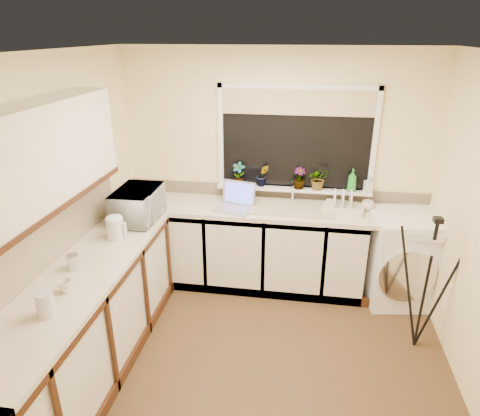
% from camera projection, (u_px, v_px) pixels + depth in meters
% --- Properties ---
extents(floor, '(3.20, 3.20, 0.00)m').
position_uv_depth(floor, '(256.00, 359.00, 3.62)').
color(floor, brown).
rests_on(floor, ground).
extents(ceiling, '(3.20, 3.20, 0.00)m').
position_uv_depth(ceiling, '(262.00, 52.00, 2.68)').
color(ceiling, white).
rests_on(ceiling, ground).
extents(wall_back, '(3.20, 0.00, 3.20)m').
position_uv_depth(wall_back, '(275.00, 169.00, 4.51)').
color(wall_back, '#FEE7A9').
rests_on(wall_back, ground).
extents(wall_front, '(3.20, 0.00, 3.20)m').
position_uv_depth(wall_front, '(217.00, 381.00, 1.78)').
color(wall_front, '#FEE7A9').
rests_on(wall_front, ground).
extents(wall_left, '(0.00, 3.00, 3.00)m').
position_uv_depth(wall_left, '(58.00, 215.00, 3.38)').
color(wall_left, '#FEE7A9').
rests_on(wall_left, ground).
extents(base_cabinet_back, '(2.55, 0.60, 0.86)m').
position_uv_depth(base_cabinet_back, '(240.00, 246.00, 4.59)').
color(base_cabinet_back, silver).
rests_on(base_cabinet_back, floor).
extents(base_cabinet_left, '(0.54, 2.40, 0.86)m').
position_uv_depth(base_cabinet_left, '(89.00, 325.00, 3.37)').
color(base_cabinet_left, silver).
rests_on(base_cabinet_left, floor).
extents(worktop_back, '(3.20, 0.60, 0.04)m').
position_uv_depth(worktop_back, '(272.00, 210.00, 4.37)').
color(worktop_back, beige).
rests_on(worktop_back, base_cabinet_back).
extents(worktop_left, '(0.60, 2.40, 0.04)m').
position_uv_depth(worktop_left, '(81.00, 276.00, 3.19)').
color(worktop_left, beige).
rests_on(worktop_left, base_cabinet_left).
extents(upper_cabinet, '(0.28, 1.90, 0.70)m').
position_uv_depth(upper_cabinet, '(28.00, 162.00, 2.72)').
color(upper_cabinet, silver).
rests_on(upper_cabinet, wall_left).
extents(splashback_left, '(0.02, 2.40, 0.45)m').
position_uv_depth(splashback_left, '(39.00, 244.00, 3.14)').
color(splashback_left, beige).
rests_on(splashback_left, wall_left).
extents(splashback_back, '(3.20, 0.02, 0.14)m').
position_uv_depth(splashback_back, '(274.00, 192.00, 4.60)').
color(splashback_back, beige).
rests_on(splashback_back, wall_back).
extents(window_glass, '(1.50, 0.02, 1.00)m').
position_uv_depth(window_glass, '(296.00, 139.00, 4.35)').
color(window_glass, black).
rests_on(window_glass, wall_back).
extents(window_blind, '(1.50, 0.02, 0.25)m').
position_uv_depth(window_blind, '(298.00, 102.00, 4.18)').
color(window_blind, tan).
rests_on(window_blind, wall_back).
extents(windowsill, '(1.60, 0.14, 0.03)m').
position_uv_depth(windowsill, '(293.00, 189.00, 4.49)').
color(windowsill, white).
rests_on(windowsill, wall_back).
extents(sink, '(0.82, 0.46, 0.03)m').
position_uv_depth(sink, '(292.00, 208.00, 4.33)').
color(sink, tan).
rests_on(sink, worktop_back).
extents(faucet, '(0.03, 0.03, 0.24)m').
position_uv_depth(faucet, '(293.00, 192.00, 4.45)').
color(faucet, silver).
rests_on(faucet, worktop_back).
extents(washing_machine, '(0.74, 0.72, 0.92)m').
position_uv_depth(washing_machine, '(401.00, 258.00, 4.30)').
color(washing_machine, white).
rests_on(washing_machine, floor).
extents(laptop, '(0.41, 0.38, 0.26)m').
position_uv_depth(laptop, '(236.00, 202.00, 4.34)').
color(laptop, '#A1A2A9').
rests_on(laptop, worktop_back).
extents(kettle, '(0.15, 0.15, 0.19)m').
position_uv_depth(kettle, '(115.00, 228.00, 3.68)').
color(kettle, silver).
rests_on(kettle, worktop_left).
extents(dish_rack, '(0.45, 0.37, 0.06)m').
position_uv_depth(dish_rack, '(344.00, 208.00, 4.28)').
color(dish_rack, beige).
rests_on(dish_rack, worktop_back).
extents(tripod, '(0.73, 0.73, 1.23)m').
position_uv_depth(tripod, '(426.00, 285.00, 3.55)').
color(tripod, black).
rests_on(tripod, floor).
extents(glass_jug, '(0.11, 0.11, 0.17)m').
position_uv_depth(glass_jug, '(45.00, 304.00, 2.69)').
color(glass_jug, silver).
rests_on(glass_jug, worktop_left).
extents(steel_jar, '(0.09, 0.09, 0.12)m').
position_uv_depth(steel_jar, '(73.00, 262.00, 3.22)').
color(steel_jar, silver).
rests_on(steel_jar, worktop_left).
extents(microwave, '(0.38, 0.55, 0.31)m').
position_uv_depth(microwave, '(138.00, 205.00, 4.04)').
color(microwave, white).
rests_on(microwave, worktop_left).
extents(plant_a, '(0.15, 0.11, 0.26)m').
position_uv_depth(plant_a, '(239.00, 174.00, 4.49)').
color(plant_a, '#999999').
rests_on(plant_a, windowsill).
extents(plant_b, '(0.15, 0.13, 0.23)m').
position_uv_depth(plant_b, '(263.00, 175.00, 4.49)').
color(plant_b, '#999999').
rests_on(plant_b, windowsill).
extents(plant_c, '(0.16, 0.16, 0.23)m').
position_uv_depth(plant_c, '(299.00, 178.00, 4.42)').
color(plant_c, '#999999').
rests_on(plant_c, windowsill).
extents(plant_d, '(0.24, 0.22, 0.23)m').
position_uv_depth(plant_d, '(319.00, 179.00, 4.40)').
color(plant_d, '#999999').
rests_on(plant_d, windowsill).
extents(soap_bottle_green, '(0.11, 0.11, 0.23)m').
position_uv_depth(soap_bottle_green, '(352.00, 180.00, 4.34)').
color(soap_bottle_green, green).
rests_on(soap_bottle_green, windowsill).
extents(soap_bottle_clear, '(0.09, 0.09, 0.17)m').
position_uv_depth(soap_bottle_clear, '(369.00, 184.00, 4.34)').
color(soap_bottle_clear, '#999999').
rests_on(soap_bottle_clear, windowsill).
extents(cup_back, '(0.13, 0.13, 0.09)m').
position_uv_depth(cup_back, '(368.00, 206.00, 4.30)').
color(cup_back, white).
rests_on(cup_back, worktop_back).
extents(cup_left, '(0.10, 0.10, 0.09)m').
position_uv_depth(cup_left, '(65.00, 286.00, 2.94)').
color(cup_left, beige).
rests_on(cup_left, worktop_left).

